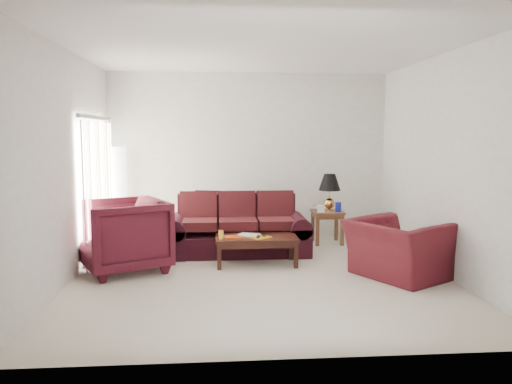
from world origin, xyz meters
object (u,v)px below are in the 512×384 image
(floor_lamp, at_px, (120,196))
(armchair_right, at_px, (398,249))
(sofa, at_px, (238,225))
(end_table, at_px, (327,227))
(armchair_left, at_px, (123,235))
(coffee_table, at_px, (256,250))

(floor_lamp, distance_m, armchair_right, 4.69)
(sofa, bearing_deg, end_table, 25.94)
(floor_lamp, bearing_deg, armchair_left, -78.25)
(floor_lamp, relative_size, armchair_left, 1.53)
(floor_lamp, bearing_deg, coffee_table, -33.65)
(armchair_left, bearing_deg, floor_lamp, 165.88)
(coffee_table, bearing_deg, floor_lamp, 165.25)
(sofa, xyz_separation_m, floor_lamp, (-1.98, 0.79, 0.40))
(sofa, distance_m, armchair_left, 1.87)
(floor_lamp, distance_m, coffee_table, 2.76)
(end_table, xyz_separation_m, armchair_right, (0.49, -2.14, 0.10))
(sofa, relative_size, armchair_right, 1.93)
(sofa, xyz_separation_m, armchair_right, (2.09, -1.48, -0.08))
(coffee_table, bearing_deg, end_table, 63.73)
(armchair_left, bearing_deg, armchair_right, 55.30)
(sofa, xyz_separation_m, armchair_left, (-1.63, -0.91, 0.05))
(floor_lamp, xyz_separation_m, coffee_table, (2.23, -1.49, -0.65))
(sofa, relative_size, end_table, 3.95)
(floor_lamp, bearing_deg, armchair_right, -29.21)
(armchair_left, xyz_separation_m, coffee_table, (1.88, 0.21, -0.30))
(sofa, bearing_deg, armchair_right, -31.65)
(sofa, bearing_deg, coffee_table, -66.55)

